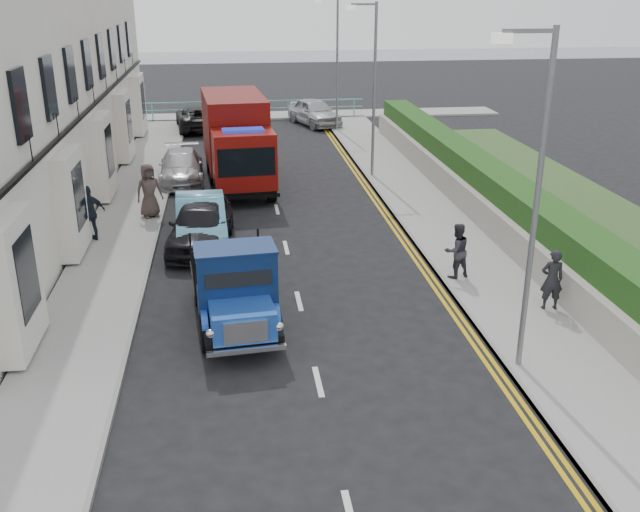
# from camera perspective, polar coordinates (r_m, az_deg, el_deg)

# --- Properties ---
(ground) EXTENTS (120.00, 120.00, 0.00)m
(ground) POSITION_cam_1_polar(r_m,az_deg,el_deg) (16.66, -1.01, -6.50)
(ground) COLOR black
(ground) RESTS_ON ground
(pavement_west) EXTENTS (2.40, 38.00, 0.12)m
(pavement_west) POSITION_cam_1_polar(r_m,az_deg,el_deg) (25.15, -15.22, 2.62)
(pavement_west) COLOR gray
(pavement_west) RESTS_ON ground
(pavement_east) EXTENTS (2.60, 38.00, 0.12)m
(pavement_east) POSITION_cam_1_polar(r_m,az_deg,el_deg) (25.83, 8.52, 3.62)
(pavement_east) COLOR gray
(pavement_east) RESTS_ON ground
(promenade) EXTENTS (30.00, 2.50, 0.12)m
(promenade) POSITION_cam_1_polar(r_m,az_deg,el_deg) (44.38, -5.25, 11.09)
(promenade) COLOR gray
(promenade) RESTS_ON ground
(sea_plane) EXTENTS (120.00, 120.00, 0.00)m
(sea_plane) POSITION_cam_1_polar(r_m,az_deg,el_deg) (75.10, -6.28, 15.09)
(sea_plane) COLOR #4E5E6A
(sea_plane) RESTS_ON ground
(garden_east) EXTENTS (1.45, 28.00, 1.75)m
(garden_east) POSITION_cam_1_polar(r_m,az_deg,el_deg) (26.17, 12.67, 5.48)
(garden_east) COLOR #B2AD9E
(garden_east) RESTS_ON ground
(seafront_railing) EXTENTS (13.00, 0.08, 1.11)m
(seafront_railing) POSITION_cam_1_polar(r_m,az_deg,el_deg) (43.50, -5.23, 11.58)
(seafront_railing) COLOR #59B2A5
(seafront_railing) RESTS_ON ground
(lamp_near) EXTENTS (1.23, 0.18, 7.00)m
(lamp_near) POSITION_cam_1_polar(r_m,az_deg,el_deg) (14.42, 16.62, 5.25)
(lamp_near) COLOR slate
(lamp_near) RESTS_ON ground
(lamp_mid) EXTENTS (1.23, 0.18, 7.00)m
(lamp_mid) POSITION_cam_1_polar(r_m,az_deg,el_deg) (29.49, 4.14, 13.81)
(lamp_mid) COLOR slate
(lamp_mid) RESTS_ON ground
(lamp_far) EXTENTS (1.23, 0.18, 7.00)m
(lamp_far) POSITION_cam_1_polar(r_m,az_deg,el_deg) (39.29, 1.21, 15.67)
(lamp_far) COLOR slate
(lamp_far) RESTS_ON ground
(bedford_lorry) EXTENTS (2.19, 4.69, 2.15)m
(bedford_lorry) POSITION_cam_1_polar(r_m,az_deg,el_deg) (16.59, -6.73, -2.98)
(bedford_lorry) COLOR black
(bedford_lorry) RESTS_ON ground
(red_lorry) EXTENTS (2.80, 6.87, 3.52)m
(red_lorry) POSITION_cam_1_polar(r_m,az_deg,el_deg) (28.90, -6.70, 9.30)
(red_lorry) COLOR black
(red_lorry) RESTS_ON ground
(parked_car_front) EXTENTS (2.23, 4.46, 1.46)m
(parked_car_front) POSITION_cam_1_polar(r_m,az_deg,el_deg) (22.23, -9.55, 2.48)
(parked_car_front) COLOR black
(parked_car_front) RESTS_ON ground
(parked_car_mid) EXTENTS (1.74, 4.40, 1.43)m
(parked_car_mid) POSITION_cam_1_polar(r_m,az_deg,el_deg) (22.81, -9.51, 2.92)
(parked_car_mid) COLOR #65B5D9
(parked_car_mid) RESTS_ON ground
(parked_car_rear) EXTENTS (1.90, 4.36, 1.25)m
(parked_car_rear) POSITION_cam_1_polar(r_m,az_deg,el_deg) (29.96, -11.03, 7.02)
(parked_car_rear) COLOR #B8B9BE
(parked_car_rear) RESTS_ON ground
(seafront_car_left) EXTENTS (2.73, 5.04, 1.34)m
(seafront_car_left) POSITION_cam_1_polar(r_m,az_deg,el_deg) (40.79, -9.77, 10.86)
(seafront_car_left) COLOR black
(seafront_car_left) RESTS_ON ground
(seafront_car_right) EXTENTS (3.08, 4.71, 1.49)m
(seafront_car_right) POSITION_cam_1_polar(r_m,az_deg,el_deg) (41.54, -0.44, 11.45)
(seafront_car_right) COLOR #B1B2B6
(seafront_car_right) RESTS_ON ground
(pedestrian_east_near) EXTENTS (0.60, 0.42, 1.56)m
(pedestrian_east_near) POSITION_cam_1_polar(r_m,az_deg,el_deg) (18.36, 18.06, -1.80)
(pedestrian_east_near) COLOR black
(pedestrian_east_near) RESTS_ON pavement_east
(pedestrian_east_far) EXTENTS (0.88, 0.77, 1.54)m
(pedestrian_east_far) POSITION_cam_1_polar(r_m,az_deg,el_deg) (19.70, 10.87, 0.43)
(pedestrian_east_far) COLOR #312D37
(pedestrian_east_far) RESTS_ON pavement_east
(pedestrian_west_near) EXTENTS (1.09, 0.98, 1.78)m
(pedestrian_west_near) POSITION_cam_1_polar(r_m,az_deg,el_deg) (23.23, -17.95, 3.26)
(pedestrian_west_near) COLOR black
(pedestrian_west_near) RESTS_ON pavement_west
(pedestrian_west_far) EXTENTS (1.07, 0.90, 1.85)m
(pedestrian_west_far) POSITION_cam_1_polar(r_m,az_deg,el_deg) (25.11, -13.52, 5.11)
(pedestrian_west_far) COLOR #473833
(pedestrian_west_far) RESTS_ON pavement_west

